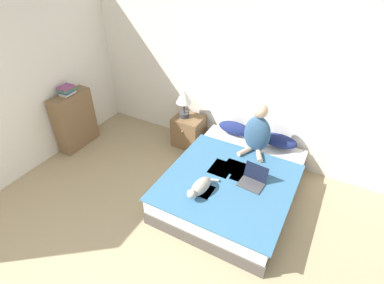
{
  "coord_description": "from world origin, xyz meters",
  "views": [
    {
      "loc": [
        1.32,
        -0.34,
        3.03
      ],
      "look_at": [
        -0.23,
        2.47,
        0.76
      ],
      "focal_mm": 28.0,
      "sensor_mm": 36.0,
      "label": 1
    }
  ],
  "objects_px": {
    "bookshelf": "(75,120)",
    "nightstand": "(189,131)",
    "cat_tabby": "(200,187)",
    "bed": "(232,184)",
    "laptop_open": "(253,180)",
    "book_stack_top": "(67,90)",
    "pillow_near": "(235,128)",
    "person_sitting": "(257,132)",
    "table_lamp": "(184,98)",
    "pillow_far": "(279,141)"
  },
  "relations": [
    {
      "from": "bookshelf",
      "to": "nightstand",
      "type": "bearing_deg",
      "value": 28.89
    },
    {
      "from": "cat_tabby",
      "to": "bed",
      "type": "bearing_deg",
      "value": 164.9
    },
    {
      "from": "laptop_open",
      "to": "book_stack_top",
      "type": "distance_m",
      "value": 3.12
    },
    {
      "from": "laptop_open",
      "to": "bookshelf",
      "type": "distance_m",
      "value": 3.07
    },
    {
      "from": "pillow_near",
      "to": "bookshelf",
      "type": "height_order",
      "value": "bookshelf"
    },
    {
      "from": "bed",
      "to": "book_stack_top",
      "type": "height_order",
      "value": "book_stack_top"
    },
    {
      "from": "person_sitting",
      "to": "cat_tabby",
      "type": "distance_m",
      "value": 1.21
    },
    {
      "from": "person_sitting",
      "to": "bookshelf",
      "type": "relative_size",
      "value": 0.8
    },
    {
      "from": "pillow_near",
      "to": "laptop_open",
      "type": "distance_m",
      "value": 1.14
    },
    {
      "from": "book_stack_top",
      "to": "laptop_open",
      "type": "bearing_deg",
      "value": 0.79
    },
    {
      "from": "laptop_open",
      "to": "nightstand",
      "type": "xyz_separation_m",
      "value": [
        -1.42,
        0.86,
        -0.2
      ]
    },
    {
      "from": "table_lamp",
      "to": "book_stack_top",
      "type": "xyz_separation_m",
      "value": [
        -1.57,
        -0.9,
        0.15
      ]
    },
    {
      "from": "laptop_open",
      "to": "bed",
      "type": "bearing_deg",
      "value": 170.88
    },
    {
      "from": "cat_tabby",
      "to": "bookshelf",
      "type": "relative_size",
      "value": 0.56
    },
    {
      "from": "nightstand",
      "to": "pillow_far",
      "type": "bearing_deg",
      "value": 3.1
    },
    {
      "from": "cat_tabby",
      "to": "bookshelf",
      "type": "xyz_separation_m",
      "value": [
        -2.56,
        0.42,
        -0.03
      ]
    },
    {
      "from": "bookshelf",
      "to": "book_stack_top",
      "type": "height_order",
      "value": "book_stack_top"
    },
    {
      "from": "pillow_far",
      "to": "bookshelf",
      "type": "bearing_deg",
      "value": -162.46
    },
    {
      "from": "pillow_near",
      "to": "person_sitting",
      "type": "xyz_separation_m",
      "value": [
        0.43,
        -0.27,
        0.23
      ]
    },
    {
      "from": "laptop_open",
      "to": "book_stack_top",
      "type": "relative_size",
      "value": 1.31
    },
    {
      "from": "pillow_near",
      "to": "laptop_open",
      "type": "bearing_deg",
      "value": -56.14
    },
    {
      "from": "pillow_far",
      "to": "bookshelf",
      "type": "distance_m",
      "value": 3.29
    },
    {
      "from": "nightstand",
      "to": "person_sitting",
      "type": "bearing_deg",
      "value": -8.69
    },
    {
      "from": "nightstand",
      "to": "bookshelf",
      "type": "height_order",
      "value": "bookshelf"
    },
    {
      "from": "laptop_open",
      "to": "bookshelf",
      "type": "height_order",
      "value": "bookshelf"
    },
    {
      "from": "pillow_far",
      "to": "person_sitting",
      "type": "bearing_deg",
      "value": -135.71
    },
    {
      "from": "person_sitting",
      "to": "cat_tabby",
      "type": "height_order",
      "value": "person_sitting"
    },
    {
      "from": "pillow_near",
      "to": "table_lamp",
      "type": "distance_m",
      "value": 0.93
    },
    {
      "from": "pillow_far",
      "to": "laptop_open",
      "type": "height_order",
      "value": "laptop_open"
    },
    {
      "from": "pillow_far",
      "to": "laptop_open",
      "type": "distance_m",
      "value": 0.95
    },
    {
      "from": "table_lamp",
      "to": "bookshelf",
      "type": "bearing_deg",
      "value": -150.18
    },
    {
      "from": "nightstand",
      "to": "bookshelf",
      "type": "xyz_separation_m",
      "value": [
        -1.65,
        -0.91,
        0.21
      ]
    },
    {
      "from": "book_stack_top",
      "to": "pillow_near",
      "type": "bearing_deg",
      "value": 22.06
    },
    {
      "from": "person_sitting",
      "to": "bookshelf",
      "type": "bearing_deg",
      "value": -165.79
    },
    {
      "from": "bed",
      "to": "cat_tabby",
      "type": "bearing_deg",
      "value": -112.77
    },
    {
      "from": "table_lamp",
      "to": "book_stack_top",
      "type": "distance_m",
      "value": 1.82
    },
    {
      "from": "bed",
      "to": "nightstand",
      "type": "xyz_separation_m",
      "value": [
        -1.13,
        0.79,
        0.06
      ]
    },
    {
      "from": "person_sitting",
      "to": "cat_tabby",
      "type": "bearing_deg",
      "value": -104.87
    },
    {
      "from": "book_stack_top",
      "to": "bookshelf",
      "type": "bearing_deg",
      "value": -57.67
    },
    {
      "from": "laptop_open",
      "to": "nightstand",
      "type": "height_order",
      "value": "laptop_open"
    },
    {
      "from": "nightstand",
      "to": "laptop_open",
      "type": "bearing_deg",
      "value": -31.37
    },
    {
      "from": "book_stack_top",
      "to": "table_lamp",
      "type": "bearing_deg",
      "value": 29.68
    },
    {
      "from": "cat_tabby",
      "to": "nightstand",
      "type": "relative_size",
      "value": 1.0
    },
    {
      "from": "person_sitting",
      "to": "book_stack_top",
      "type": "bearing_deg",
      "value": -165.87
    },
    {
      "from": "bed",
      "to": "laptop_open",
      "type": "xyz_separation_m",
      "value": [
        0.28,
        -0.07,
        0.26
      ]
    },
    {
      "from": "nightstand",
      "to": "table_lamp",
      "type": "distance_m",
      "value": 0.61
    },
    {
      "from": "nightstand",
      "to": "bookshelf",
      "type": "bearing_deg",
      "value": -151.11
    },
    {
      "from": "cat_tabby",
      "to": "bookshelf",
      "type": "height_order",
      "value": "bookshelf"
    },
    {
      "from": "person_sitting",
      "to": "table_lamp",
      "type": "relative_size",
      "value": 1.52
    },
    {
      "from": "nightstand",
      "to": "table_lamp",
      "type": "relative_size",
      "value": 1.05
    }
  ]
}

